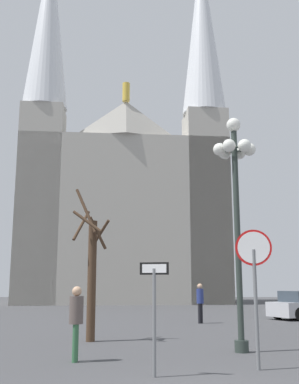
# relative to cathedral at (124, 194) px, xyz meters

# --- Properties ---
(cathedral) EXTENTS (20.17, 13.80, 36.96)m
(cathedral) POSITION_rel_cathedral_xyz_m (0.00, 0.00, 0.00)
(cathedral) COLOR #ADA89E
(cathedral) RESTS_ON ground
(stop_sign) EXTENTS (0.76, 0.18, 2.86)m
(stop_sign) POSITION_rel_cathedral_xyz_m (4.78, -35.29, -8.49)
(stop_sign) COLOR slate
(stop_sign) RESTS_ON ground
(one_way_arrow_sign) EXTENTS (0.57, 0.18, 2.13)m
(one_way_arrow_sign) POSITION_rel_cathedral_xyz_m (2.66, -36.03, -9.15)
(one_way_arrow_sign) COLOR slate
(one_way_arrow_sign) RESTS_ON ground
(street_lamp) EXTENTS (1.19, 1.07, 6.30)m
(street_lamp) POSITION_rel_cathedral_xyz_m (4.93, -32.78, -6.10)
(street_lamp) COLOR #2D3833
(street_lamp) RESTS_ON ground
(bare_tree) EXTENTS (1.18, 1.25, 4.71)m
(bare_tree) POSITION_rel_cathedral_xyz_m (0.75, -30.47, -8.34)
(bare_tree) COLOR #473323
(bare_tree) RESTS_ON ground
(pedestrian_walking) EXTENTS (0.32, 0.32, 1.75)m
(pedestrian_walking) POSITION_rel_cathedral_xyz_m (4.86, -23.63, -9.42)
(pedestrian_walking) COLOR black
(pedestrian_walking) RESTS_ON ground
(pedestrian_standing) EXTENTS (0.32, 0.32, 1.66)m
(pedestrian_standing) POSITION_rel_cathedral_xyz_m (0.89, -34.27, -9.48)
(pedestrian_standing) COLOR #33663F
(pedestrian_standing) RESTS_ON ground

